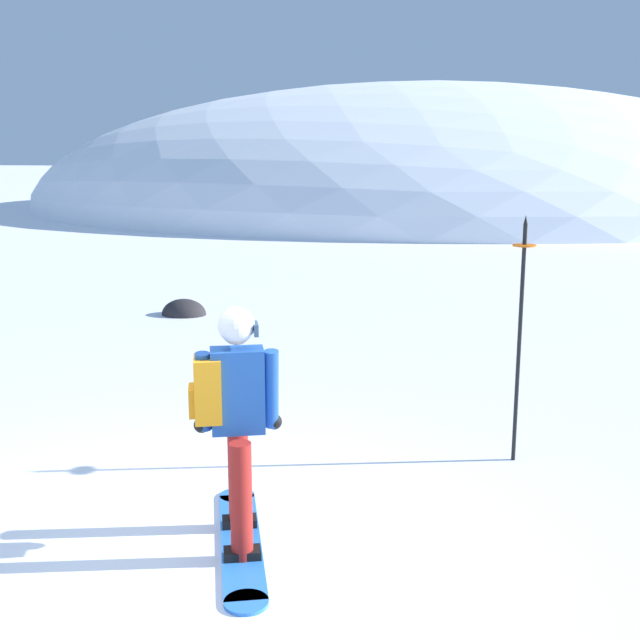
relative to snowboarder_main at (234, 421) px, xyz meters
The scene contains 5 objects.
ground_plane 1.03m from the snowboarder_main, 143.80° to the right, with size 300.00×300.00×0.00m, color white.
ridge_peak_main 37.02m from the snowboarder_main, 96.83° to the left, with size 39.19×35.27×12.24m.
snowboarder_main is the anchor object (origin of this frame).
piste_marker_near 2.84m from the snowboarder_main, 49.50° to the left, with size 0.20×0.20×2.20m.
rock_dark 8.39m from the snowboarder_main, 117.46° to the left, with size 0.77×0.66×0.54m.
Camera 1 is at (2.33, -4.56, 2.72)m, focal length 44.66 mm.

